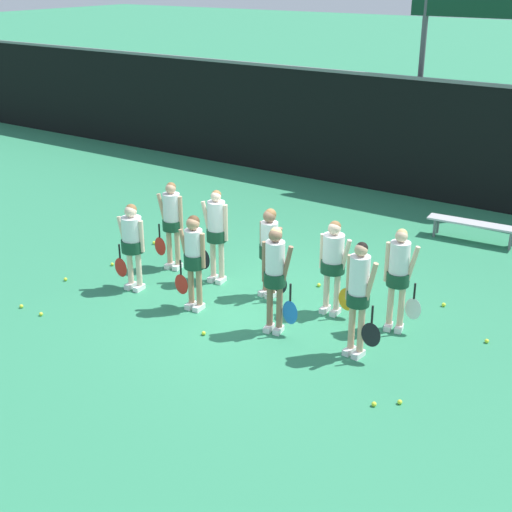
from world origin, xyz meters
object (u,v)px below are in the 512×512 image
(tennis_ball_6, at_px, (112,264))
(tennis_ball_9, at_px, (444,305))
(tennis_ball_11, at_px, (21,306))
(player_4, at_px, (172,218))
(tennis_ball_0, at_px, (178,241))
(player_6, at_px, (270,246))
(player_8, at_px, (399,272))
(player_5, at_px, (216,229))
(tennis_ball_1, at_px, (487,341))
(player_1, at_px, (194,255))
(player_3, at_px, (359,291))
(tennis_ball_2, at_px, (154,243))
(player_2, at_px, (275,272))
(tennis_ball_3, at_px, (41,314))
(tennis_ball_4, at_px, (204,333))
(scoreboard, at_px, (494,11))
(tennis_ball_7, at_px, (319,285))
(player_7, at_px, (333,260))
(player_0, at_px, (132,239))
(tennis_ball_8, at_px, (400,402))
(bench_courtside, at_px, (474,225))
(tennis_ball_5, at_px, (66,279))
(tennis_ball_10, at_px, (374,404))

(tennis_ball_6, distance_m, tennis_ball_9, 6.29)
(tennis_ball_11, bearing_deg, player_4, 69.74)
(tennis_ball_0, bearing_deg, tennis_ball_6, -98.87)
(player_6, relative_size, player_8, 0.95)
(player_5, relative_size, tennis_ball_1, 26.16)
(player_1, xyz_separation_m, player_8, (3.13, 1.20, 0.02))
(player_3, bearing_deg, tennis_ball_0, 165.58)
(tennis_ball_2, height_order, tennis_ball_9, same)
(tennis_ball_6, bearing_deg, player_2, -6.52)
(player_4, xyz_separation_m, player_8, (4.57, 0.06, -0.00))
(player_1, xyz_separation_m, tennis_ball_6, (-2.50, 0.54, -0.95))
(tennis_ball_6, bearing_deg, tennis_ball_3, -76.48)
(tennis_ball_4, distance_m, tennis_ball_9, 4.18)
(scoreboard, height_order, player_4, scoreboard)
(scoreboard, xyz_separation_m, tennis_ball_7, (-0.56, -6.87, -4.42))
(player_7, relative_size, tennis_ball_9, 23.05)
(player_0, relative_size, tennis_ball_8, 24.19)
(player_2, distance_m, tennis_ball_0, 4.47)
(player_8, bearing_deg, tennis_ball_3, -162.60)
(tennis_ball_4, bearing_deg, tennis_ball_2, 142.35)
(tennis_ball_0, bearing_deg, bench_courtside, 34.77)
(player_3, bearing_deg, tennis_ball_4, -153.25)
(player_4, xyz_separation_m, tennis_ball_5, (-1.26, -1.61, -0.97))
(tennis_ball_7, bearing_deg, player_4, -163.87)
(scoreboard, xyz_separation_m, player_0, (-3.29, -8.80, -3.50))
(tennis_ball_4, bearing_deg, player_0, 161.65)
(tennis_ball_5, distance_m, tennis_ball_8, 6.77)
(scoreboard, height_order, tennis_ball_7, scoreboard)
(player_7, distance_m, tennis_ball_11, 5.37)
(player_5, bearing_deg, player_2, -35.56)
(tennis_ball_0, bearing_deg, player_2, -29.30)
(tennis_ball_2, bearing_deg, tennis_ball_7, 1.25)
(tennis_ball_1, bearing_deg, player_4, -175.78)
(scoreboard, relative_size, player_8, 3.29)
(tennis_ball_9, bearing_deg, player_0, -153.82)
(player_5, distance_m, tennis_ball_3, 3.36)
(tennis_ball_9, bearing_deg, player_5, -161.22)
(player_4, height_order, player_6, player_4)
(tennis_ball_3, bearing_deg, tennis_ball_7, 47.68)
(player_2, distance_m, tennis_ball_4, 1.52)
(player_5, height_order, tennis_ball_5, player_5)
(tennis_ball_10, bearing_deg, player_8, 107.03)
(player_2, bearing_deg, tennis_ball_8, -27.36)
(player_2, relative_size, tennis_ball_10, 25.74)
(player_5, relative_size, tennis_ball_6, 27.01)
(player_1, height_order, tennis_ball_9, player_1)
(scoreboard, distance_m, player_8, 8.45)
(player_5, bearing_deg, player_3, -23.86)
(tennis_ball_2, bearing_deg, player_5, -18.53)
(tennis_ball_7, bearing_deg, player_8, -22.34)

